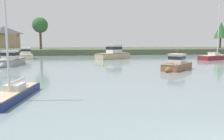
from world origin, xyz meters
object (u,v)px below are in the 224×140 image
sailboat_navy (13,96)px  cruiser_wood (175,67)px  sailboat_maroon (215,58)px  mooring_buoy_white (172,61)px  cruiser_cream (26,56)px  cruiser_grey (9,63)px  mooring_buoy_yellow (102,65)px  cruiser_sand (115,55)px

sailboat_navy → cruiser_wood: bearing=36.8°
sailboat_maroon → mooring_buoy_white: bearing=-162.8°
cruiser_cream → mooring_buoy_white: cruiser_cream is taller
sailboat_maroon → cruiser_grey: 43.08m
sailboat_maroon → mooring_buoy_white: 12.57m
sailboat_maroon → cruiser_wood: size_ratio=2.17×
cruiser_cream → mooring_buoy_white: (31.48, -14.75, -0.49)m
sailboat_maroon → cruiser_wood: bearing=-135.2°
cruiser_grey → mooring_buoy_yellow: bearing=-7.5°
mooring_buoy_white → mooring_buoy_yellow: bearing=-159.4°
sailboat_maroon → cruiser_grey: size_ratio=1.71×
cruiser_grey → mooring_buoy_white: size_ratio=16.30×
sailboat_navy → cruiser_cream: (-7.68, 42.13, 0.37)m
cruiser_sand → cruiser_wood: bearing=-79.6°
sailboat_navy → sailboat_maroon: sailboat_maroon is taller
cruiser_grey → mooring_buoy_yellow: cruiser_grey is taller
cruiser_grey → cruiser_sand: cruiser_sand is taller
cruiser_grey → cruiser_cream: size_ratio=0.87×
sailboat_maroon → mooring_buoy_white: sailboat_maroon is taller
sailboat_maroon → mooring_buoy_yellow: 28.59m
sailboat_maroon → cruiser_grey: sailboat_maroon is taller
sailboat_navy → mooring_buoy_yellow: bearing=68.0°
mooring_buoy_white → sailboat_maroon: bearing=17.2°
mooring_buoy_yellow → cruiser_wood: bearing=-41.1°
cruiser_cream → mooring_buoy_yellow: bearing=-51.1°
sailboat_navy → cruiser_sand: bearing=69.7°
mooring_buoy_white → cruiser_cream: bearing=154.9°
cruiser_wood → mooring_buoy_yellow: size_ratio=16.20×
sailboat_maroon → cruiser_wood: (-17.65, -17.52, 0.20)m
cruiser_cream → cruiser_sand: (21.48, -4.78, 0.20)m
cruiser_grey → cruiser_cream: 18.39m
cruiser_grey → cruiser_sand: 24.54m
sailboat_navy → cruiser_grey: size_ratio=1.05×
cruiser_wood → cruiser_cream: bearing=132.1°
cruiser_cream → sailboat_maroon: bearing=-14.2°
sailboat_maroon → cruiser_cream: sailboat_maroon is taller
mooring_buoy_white → mooring_buoy_yellow: 16.03m
cruiser_grey → cruiser_sand: size_ratio=0.87×
cruiser_wood → cruiser_cream: (-25.83, 28.55, 0.08)m
cruiser_grey → sailboat_maroon: bearing=9.8°
cruiser_grey → mooring_buoy_yellow: (15.43, -2.03, -0.48)m
sailboat_navy → cruiser_sand: (13.80, 37.34, 0.58)m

